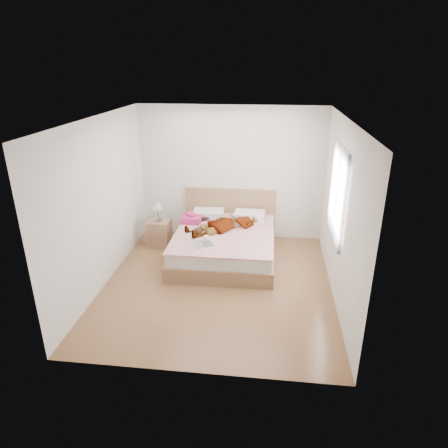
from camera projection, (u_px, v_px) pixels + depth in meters
The scene contains 11 objects.
ground at pixel (218, 284), 6.44m from camera, with size 4.00×4.00×0.00m, color #4E3118.
woman at pixel (228, 222), 7.28m from camera, with size 0.59×1.59×0.22m, color white.
hair at pixel (201, 215), 7.78m from camera, with size 0.44×0.54×0.08m, color black.
phone at pixel (204, 210), 7.68m from camera, with size 0.04×0.08×0.01m, color silver.
room_shell at pixel (338, 193), 5.95m from camera, with size 4.00×4.00×4.00m.
bed at pixel (225, 242), 7.28m from camera, with size 1.80×2.08×1.00m.
towel at pixel (191, 218), 7.52m from camera, with size 0.38×0.33×0.20m.
magazine at pixel (202, 245), 6.60m from camera, with size 0.47×0.41×0.02m.
coffee_mug at pixel (206, 239), 6.72m from camera, with size 0.14×0.12×0.10m.
plush_toy at pixel (199, 231), 7.00m from camera, with size 0.20×0.25×0.12m.
nightstand at pixel (159, 231), 7.69m from camera, with size 0.44×0.39×0.90m.
Camera 1 is at (0.76, -5.55, 3.32)m, focal length 32.00 mm.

